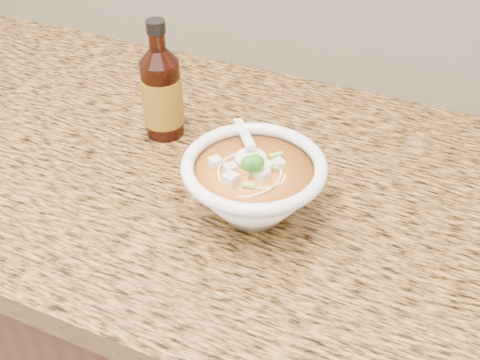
% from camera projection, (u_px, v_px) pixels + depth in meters
% --- Properties ---
extents(cabinet, '(4.00, 0.65, 0.86)m').
position_uv_depth(cabinet, '(148.00, 321.00, 1.27)').
color(cabinet, '#371C10').
rests_on(cabinet, ground).
extents(counter_slab, '(4.00, 0.68, 0.04)m').
position_uv_depth(counter_slab, '(121.00, 147.00, 0.99)').
color(counter_slab, '#A16E3B').
rests_on(counter_slab, cabinet).
extents(soup_bowl, '(0.19, 0.20, 0.11)m').
position_uv_depth(soup_bowl, '(254.00, 186.00, 0.80)').
color(soup_bowl, white).
rests_on(soup_bowl, counter_slab).
extents(hot_sauce_bottle, '(0.08, 0.08, 0.19)m').
position_uv_depth(hot_sauce_bottle, '(162.00, 93.00, 0.94)').
color(hot_sauce_bottle, black).
rests_on(hot_sauce_bottle, counter_slab).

